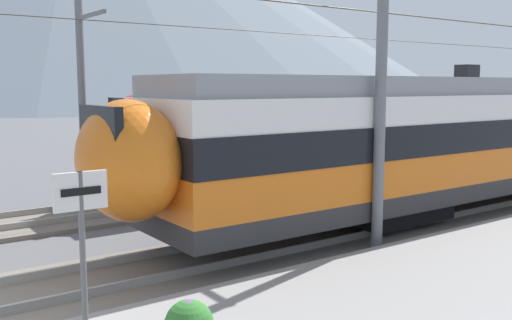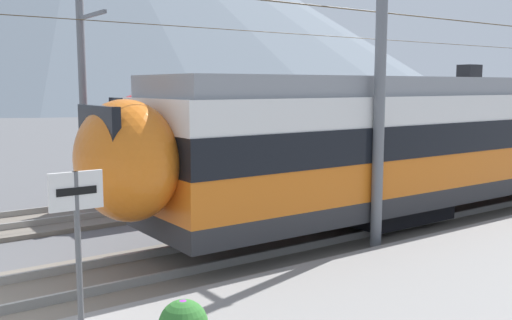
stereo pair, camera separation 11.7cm
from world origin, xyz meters
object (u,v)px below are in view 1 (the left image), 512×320
(train_far_track, at_px, (404,121))
(catenary_mast_far_side, at_px, (82,64))
(platform_sign, at_px, (81,216))
(catenary_mast_mid, at_px, (378,62))

(train_far_track, relative_size, catenary_mast_far_side, 0.55)
(catenary_mast_far_side, distance_m, platform_sign, 10.87)
(train_far_track, xyz_separation_m, platform_sign, (-16.12, -8.23, -0.26))
(train_far_track, xyz_separation_m, catenary_mast_far_side, (-12.58, 1.78, 2.07))
(catenary_mast_far_side, xyz_separation_m, platform_sign, (-3.54, -10.01, -2.33))
(train_far_track, height_order, catenary_mast_far_side, catenary_mast_far_side)
(catenary_mast_mid, distance_m, platform_sign, 7.22)
(catenary_mast_far_side, height_order, platform_sign, catenary_mast_far_side)
(catenary_mast_mid, relative_size, catenary_mast_far_side, 1.00)
(catenary_mast_far_side, bearing_deg, platform_sign, -109.48)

